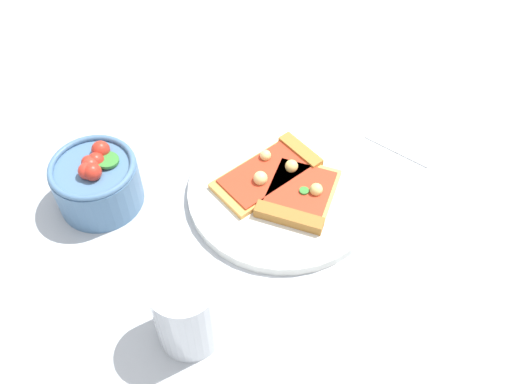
{
  "coord_description": "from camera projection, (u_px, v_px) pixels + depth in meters",
  "views": [
    {
      "loc": [
        -0.46,
        -0.19,
        0.61
      ],
      "look_at": [
        -0.03,
        0.03,
        0.03
      ],
      "focal_mm": 39.22,
      "sensor_mm": 36.0,
      "label": 1
    }
  ],
  "objects": [
    {
      "name": "ground_plane",
      "position": [
        288.0,
        197.0,
        0.79
      ],
      "size": [
        2.4,
        2.4,
        0.0
      ],
      "primitive_type": "plane",
      "color": "#B2B7BC",
      "rests_on": "ground"
    },
    {
      "name": "plate",
      "position": [
        281.0,
        193.0,
        0.78
      ],
      "size": [
        0.27,
        0.27,
        0.01
      ],
      "primitive_type": "cylinder",
      "color": "silver",
      "rests_on": "ground_plane"
    },
    {
      "name": "pizza_slice_near",
      "position": [
        272.0,
        170.0,
        0.79
      ],
      "size": [
        0.17,
        0.13,
        0.03
      ],
      "color": "gold",
      "rests_on": "plate"
    },
    {
      "name": "pizza_slice_far",
      "position": [
        298.0,
        197.0,
        0.76
      ],
      "size": [
        0.12,
        0.11,
        0.02
      ],
      "color": "#E5B256",
      "rests_on": "plate"
    },
    {
      "name": "salad_bowl",
      "position": [
        97.0,
        181.0,
        0.75
      ],
      "size": [
        0.12,
        0.12,
        0.09
      ],
      "color": "#4C7299",
      "rests_on": "ground_plane"
    },
    {
      "name": "soda_glass",
      "position": [
        187.0,
        311.0,
        0.62
      ],
      "size": [
        0.08,
        0.08,
        0.11
      ],
      "color": "silver",
      "rests_on": "ground_plane"
    },
    {
      "name": "paper_napkin",
      "position": [
        419.0,
        123.0,
        0.88
      ],
      "size": [
        0.17,
        0.13,
        0.0
      ],
      "primitive_type": "cube",
      "rotation": [
        0.0,
        0.0,
        -0.17
      ],
      "color": "white",
      "rests_on": "ground_plane"
    }
  ]
}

